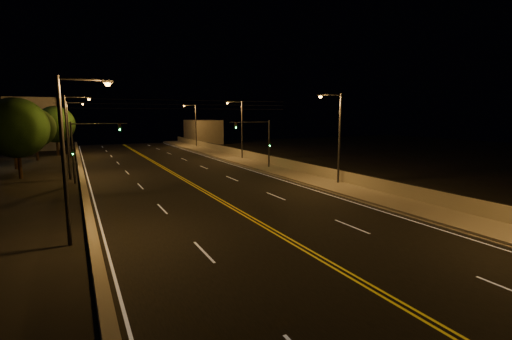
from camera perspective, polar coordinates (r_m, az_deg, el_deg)
name	(u,v)px	position (r m, az deg, el deg)	size (l,w,h in m)	color
road	(221,201)	(28.24, -5.47, -4.73)	(18.00, 120.00, 0.02)	black
sidewalk	(335,187)	(33.51, 12.06, -2.51)	(3.60, 120.00, 0.30)	slate
curb	(318,189)	(32.41, 9.46, -2.95)	(0.14, 120.00, 0.15)	slate
parapet_wall	(350,178)	(34.43, 14.25, -1.19)	(0.30, 120.00, 1.00)	gray
jersey_barrier	(87,210)	(26.42, -24.50, -5.58)	(0.45, 120.00, 0.76)	gray
distant_building_right	(203,132)	(83.98, -8.18, 5.85)	(6.00, 10.00, 5.16)	gray
distant_building_left	(33,124)	(79.55, -31.07, 6.10)	(8.00, 8.00, 9.42)	gray
parapet_rail	(350,172)	(34.35, 14.28, -0.32)	(0.06, 0.06, 120.00)	black
lane_markings	(221,201)	(28.17, -5.41, -4.73)	(17.32, 116.00, 0.00)	silver
streetlight_1	(337,133)	(34.04, 12.35, 5.63)	(2.55, 0.28, 8.31)	#2D2D33
streetlight_2	(240,126)	(52.44, -2.48, 6.80)	(2.55, 0.28, 8.31)	#2D2D33
streetlight_3	(194,123)	(72.77, -9.47, 7.20)	(2.55, 0.28, 8.31)	#2D2D33
streetlight_4	(70,148)	(20.17, -26.75, 2.98)	(2.55, 0.28, 8.31)	#2D2D33
streetlight_5	(70,131)	(41.30, -26.69, 5.41)	(2.55, 0.28, 8.31)	#2D2D33
streetlight_6	(70,125)	(62.32, -26.67, 6.19)	(2.55, 0.28, 8.31)	#2D2D33
traffic_signal_right	(261,138)	(43.25, 0.81, 4.89)	(5.11, 0.31, 5.80)	#2D2D33
traffic_signal_left	(84,144)	(38.51, -24.89, 3.63)	(5.11, 0.31, 5.80)	#2D2D33
overhead_wires	(184,105)	(36.53, -11.06, 9.86)	(22.00, 0.03, 0.83)	black
tree_0	(16,128)	(44.20, -32.95, 5.46)	(6.01, 6.01, 8.15)	black
tree_1	(12,126)	(52.08, -33.38, 5.66)	(5.97, 5.97, 8.09)	black
tree_2	(35,128)	(60.53, -30.88, 5.62)	(5.41, 5.41, 7.33)	black
tree_3	(56,124)	(66.37, -28.46, 6.19)	(5.73, 5.73, 7.77)	black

